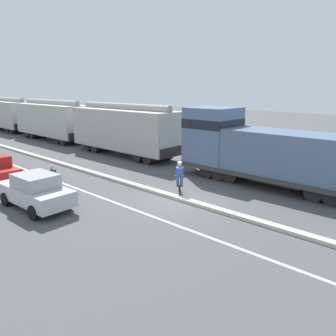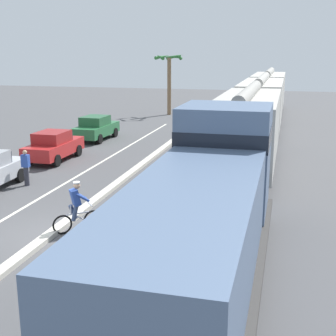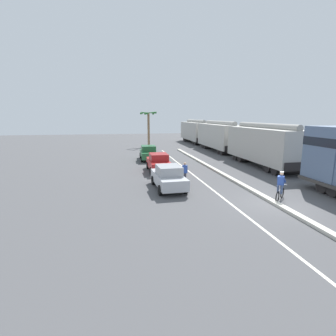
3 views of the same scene
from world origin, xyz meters
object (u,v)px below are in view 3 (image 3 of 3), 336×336
(palm_tree_near, at_px, (149,120))
(pedestrian_by_cars, at_px, (185,173))
(hopper_car_trailing, at_px, (195,131))
(parked_car_silver, at_px, (168,177))
(hopper_car_lead, at_px, (264,145))
(parked_car_red, at_px, (159,162))
(parked_car_green, at_px, (148,153))
(hopper_car_middle, at_px, (219,136))
(cyclist, at_px, (280,187))

(palm_tree_near, relative_size, pedestrian_by_cars, 3.49)
(hopper_car_trailing, xyz_separation_m, parked_car_silver, (-10.61, -29.47, -1.26))
(hopper_car_lead, relative_size, parked_car_silver, 2.49)
(hopper_car_lead, height_order, hopper_car_trailing, same)
(hopper_car_trailing, relative_size, parked_car_red, 2.52)
(pedestrian_by_cars, bearing_deg, parked_car_silver, -146.00)
(hopper_car_lead, bearing_deg, parked_car_silver, -149.40)
(hopper_car_lead, bearing_deg, hopper_car_trailing, 90.00)
(parked_car_green, bearing_deg, parked_car_silver, -90.13)
(hopper_car_middle, bearing_deg, hopper_car_trailing, 90.00)
(parked_car_green, bearing_deg, palm_tree_near, 83.22)
(hopper_car_lead, distance_m, hopper_car_middle, 11.60)
(parked_car_red, distance_m, pedestrian_by_cars, 4.94)
(parked_car_green, bearing_deg, parked_car_red, -88.45)
(cyclist, bearing_deg, palm_tree_near, 98.26)
(parked_car_red, xyz_separation_m, cyclist, (5.73, -9.32, 0.00))
(hopper_car_middle, xyz_separation_m, cyclist, (-4.68, -21.47, -1.26))
(parked_car_silver, bearing_deg, cyclist, -31.27)
(hopper_car_lead, bearing_deg, cyclist, -115.36)
(parked_car_silver, distance_m, palm_tree_near, 26.04)
(hopper_car_trailing, distance_m, palm_tree_near, 9.91)
(palm_tree_near, distance_m, pedestrian_by_cars, 25.07)
(hopper_car_lead, height_order, cyclist, hopper_car_lead)
(parked_car_green, bearing_deg, hopper_car_lead, -28.56)
(hopper_car_trailing, bearing_deg, palm_tree_near, -157.50)
(parked_car_silver, xyz_separation_m, palm_tree_near, (1.66, 25.77, 3.37))
(cyclist, xyz_separation_m, pedestrian_by_cars, (-4.56, 4.52, 0.03))
(parked_car_red, relative_size, pedestrian_by_cars, 2.59)
(parked_car_red, xyz_separation_m, parked_car_green, (-0.17, 6.32, 0.00))
(hopper_car_trailing, bearing_deg, pedestrian_by_cars, -107.94)
(pedestrian_by_cars, bearing_deg, hopper_car_trailing, 72.06)
(hopper_car_middle, relative_size, parked_car_green, 2.49)
(parked_car_silver, relative_size, pedestrian_by_cars, 2.63)
(hopper_car_middle, xyz_separation_m, palm_tree_near, (-8.94, 7.90, 2.11))
(hopper_car_middle, distance_m, parked_car_silver, 20.82)
(hopper_car_lead, relative_size, hopper_car_middle, 1.00)
(parked_car_red, height_order, cyclist, cyclist)
(cyclist, distance_m, pedestrian_by_cars, 6.42)
(parked_car_green, relative_size, palm_tree_near, 0.75)
(hopper_car_trailing, bearing_deg, parked_car_silver, -109.79)
(parked_car_silver, relative_size, parked_car_red, 1.01)
(hopper_car_middle, bearing_deg, pedestrian_by_cars, -118.60)
(parked_car_silver, xyz_separation_m, parked_car_green, (0.03, 12.03, 0.00))
(parked_car_silver, distance_m, cyclist, 6.93)
(hopper_car_trailing, bearing_deg, cyclist, -98.05)
(parked_car_green, relative_size, pedestrian_by_cars, 2.63)
(hopper_car_lead, relative_size, pedestrian_by_cars, 6.54)
(hopper_car_lead, relative_size, cyclist, 6.18)
(hopper_car_lead, height_order, palm_tree_near, palm_tree_near)
(parked_car_silver, relative_size, parked_car_green, 1.00)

